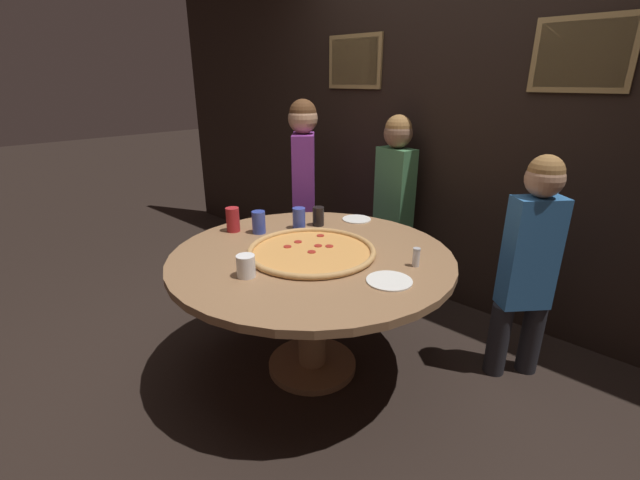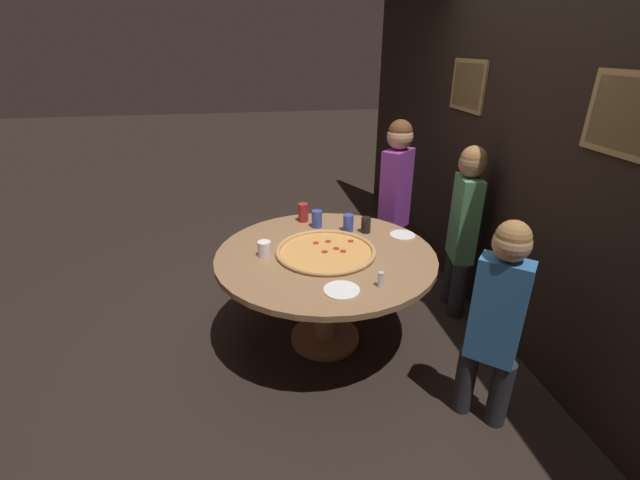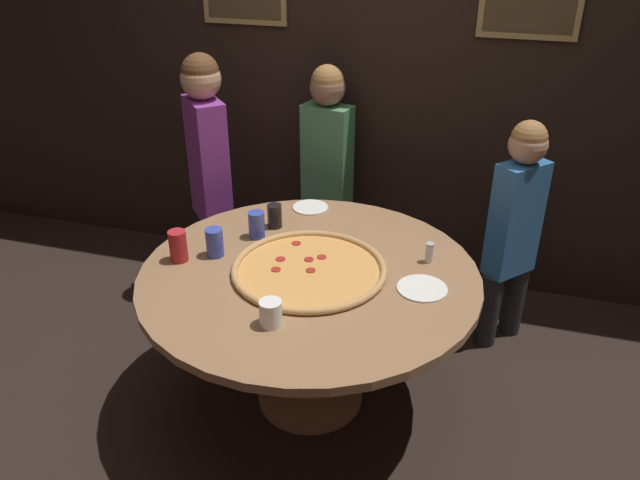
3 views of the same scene
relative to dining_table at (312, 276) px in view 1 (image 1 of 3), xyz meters
The scene contains 15 objects.
ground_plane 0.60m from the dining_table, ahead, with size 24.00×24.00×0.00m, color black.
back_wall 1.53m from the dining_table, 90.00° to the left, with size 6.40×0.08×2.60m.
dining_table is the anchor object (origin of this frame).
giant_pizza 0.15m from the dining_table, 93.40° to the left, with size 0.70×0.70×0.03m.
drink_cup_by_shaker 0.51m from the dining_table, behind, with size 0.08×0.08×0.14m, color #384CB7.
drink_cup_centre_back 0.47m from the dining_table, 144.87° to the left, with size 0.08×0.08×0.13m, color #384CB7.
drink_cup_front_edge 0.46m from the dining_table, 93.48° to the right, with size 0.09×0.09×0.11m, color white.
drink_cup_beside_pizza 0.64m from the dining_table, behind, with size 0.08×0.08×0.15m, color #B22328.
drink_cup_far_right 0.51m from the dining_table, 128.80° to the left, with size 0.07×0.07×0.12m, color black.
white_plate_near_front 0.67m from the dining_table, 106.69° to the left, with size 0.19×0.19×0.01m, color white.
white_plate_far_back 0.52m from the dining_table, ahead, with size 0.22×0.22×0.01m, color white.
condiment_shaker 0.58m from the dining_table, 25.36° to the left, with size 0.04×0.04×0.10m.
diner_centre_back 1.19m from the dining_table, 101.88° to the left, with size 0.36×0.21×1.39m.
diner_far_right 1.20m from the dining_table, 137.13° to the left, with size 0.35×0.36×1.49m.
diner_side_left 1.18m from the dining_table, 41.64° to the left, with size 0.30×0.31×1.28m.
Camera 1 is at (1.50, -1.53, 1.62)m, focal length 24.00 mm.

